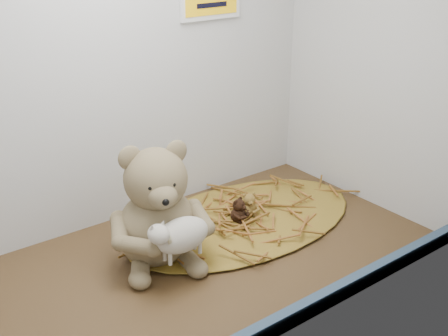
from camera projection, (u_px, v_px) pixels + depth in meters
alcove_shell at (150, 62)px, 114.21cm from camera, size 120.40×60.20×90.40cm
front_rail at (266, 330)px, 103.76cm from camera, size 119.28×2.20×3.60cm
straw_bed at (244, 219)px, 145.22cm from camera, size 66.17×38.42×1.28cm
main_teddy at (156, 204)px, 123.81cm from camera, size 29.10×29.91×28.27cm
toy_lamb at (182, 235)px, 117.69cm from camera, size 16.33×9.96×10.55cm
mini_teddy_tan at (249, 203)px, 145.07cm from camera, size 7.15×7.28×6.48cm
mini_teddy_brown at (238, 209)px, 142.29cm from camera, size 6.88×7.04×6.44cm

